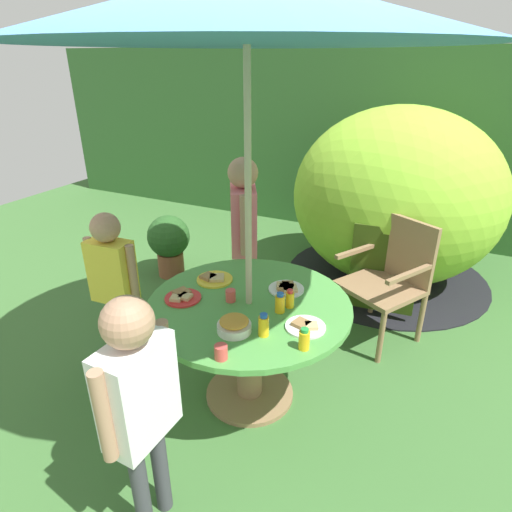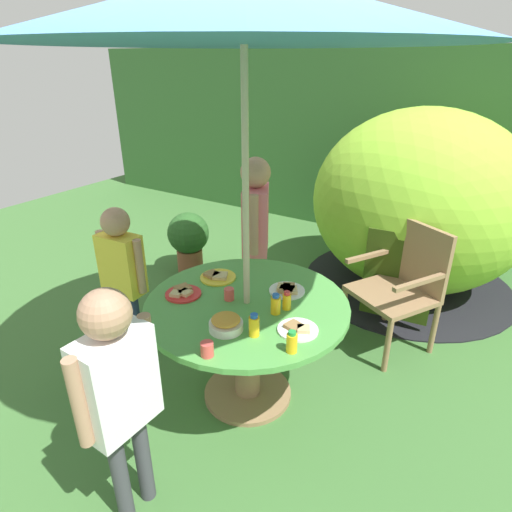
# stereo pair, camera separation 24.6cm
# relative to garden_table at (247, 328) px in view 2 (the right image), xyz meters

# --- Properties ---
(ground_plane) EXTENTS (10.00, 10.00, 0.02)m
(ground_plane) POSITION_rel_garden_table_xyz_m (0.00, 0.00, -0.52)
(ground_plane) COLOR #3D6B33
(hedge_backdrop) EXTENTS (9.00, 0.70, 2.08)m
(hedge_backdrop) POSITION_rel_garden_table_xyz_m (0.00, 3.45, 0.53)
(hedge_backdrop) COLOR #33602D
(hedge_backdrop) RESTS_ON ground_plane
(garden_table) EXTENTS (1.18, 1.18, 0.68)m
(garden_table) POSITION_rel_garden_table_xyz_m (0.00, 0.00, 0.00)
(garden_table) COLOR #93704C
(garden_table) RESTS_ON ground_plane
(patio_umbrella) EXTENTS (2.16, 2.16, 2.31)m
(patio_umbrella) POSITION_rel_garden_table_xyz_m (0.00, 0.00, 1.65)
(patio_umbrella) COLOR #B7AD8C
(patio_umbrella) RESTS_ON ground_plane
(wooden_chair) EXTENTS (0.68, 0.67, 0.92)m
(wooden_chair) POSITION_rel_garden_table_xyz_m (0.63, 1.08, 0.01)
(wooden_chair) COLOR #93704C
(wooden_chair) RESTS_ON ground_plane
(dome_tent) EXTENTS (2.10, 2.10, 1.61)m
(dome_tent) POSITION_rel_garden_table_xyz_m (0.47, 2.04, 0.29)
(dome_tent) COLOR #8CC633
(dome_tent) RESTS_ON ground_plane
(potted_plant) EXTENTS (0.41, 0.41, 0.61)m
(potted_plant) POSITION_rel_garden_table_xyz_m (-1.45, 1.17, -0.15)
(potted_plant) COLOR brown
(potted_plant) RESTS_ON ground_plane
(child_in_pink_shirt) EXTENTS (0.33, 0.40, 1.32)m
(child_in_pink_shirt) POSITION_rel_garden_table_xyz_m (-0.46, 0.83, 0.33)
(child_in_pink_shirt) COLOR navy
(child_in_pink_shirt) RESTS_ON ground_plane
(child_in_yellow_shirt) EXTENTS (0.38, 0.19, 1.10)m
(child_in_yellow_shirt) POSITION_rel_garden_table_xyz_m (-0.96, -0.07, 0.20)
(child_in_yellow_shirt) COLOR navy
(child_in_yellow_shirt) RESTS_ON ground_plane
(child_in_white_shirt) EXTENTS (0.20, 0.41, 1.19)m
(child_in_white_shirt) POSITION_rel_garden_table_xyz_m (-0.04, -0.91, 0.25)
(child_in_white_shirt) COLOR #3F3F47
(child_in_white_shirt) RESTS_ON ground_plane
(snack_bowl) EXTENTS (0.18, 0.18, 0.08)m
(snack_bowl) POSITION_rel_garden_table_xyz_m (0.06, -0.28, 0.22)
(snack_bowl) COLOR white
(snack_bowl) RESTS_ON garden_table
(plate_mid_left) EXTENTS (0.22, 0.22, 0.03)m
(plate_mid_left) POSITION_rel_garden_table_xyz_m (0.14, 0.23, 0.19)
(plate_mid_left) COLOR white
(plate_mid_left) RESTS_ON garden_table
(plate_near_left) EXTENTS (0.21, 0.21, 0.03)m
(plate_near_left) POSITION_rel_garden_table_xyz_m (-0.37, -0.13, 0.19)
(plate_near_left) COLOR red
(plate_near_left) RESTS_ON garden_table
(plate_far_left) EXTENTS (0.21, 0.21, 0.03)m
(plate_far_left) POSITION_rel_garden_table_xyz_m (0.38, -0.10, 0.19)
(plate_far_left) COLOR white
(plate_far_left) RESTS_ON garden_table
(plate_mid_right) EXTENTS (0.23, 0.23, 0.03)m
(plate_mid_right) POSITION_rel_garden_table_xyz_m (-0.32, 0.15, 0.19)
(plate_mid_right) COLOR yellow
(plate_mid_right) RESTS_ON garden_table
(juice_bottle_near_right) EXTENTS (0.05, 0.05, 0.11)m
(juice_bottle_near_right) POSITION_rel_garden_table_xyz_m (0.23, 0.06, 0.23)
(juice_bottle_near_right) COLOR yellow
(juice_bottle_near_right) RESTS_ON garden_table
(juice_bottle_far_right) EXTENTS (0.05, 0.05, 0.13)m
(juice_bottle_far_right) POSITION_rel_garden_table_xyz_m (0.21, -0.25, 0.24)
(juice_bottle_far_right) COLOR yellow
(juice_bottle_far_right) RESTS_ON garden_table
(juice_bottle_center_front) EXTENTS (0.05, 0.05, 0.11)m
(juice_bottle_center_front) POSITION_rel_garden_table_xyz_m (0.43, -0.27, 0.23)
(juice_bottle_center_front) COLOR yellow
(juice_bottle_center_front) RESTS_ON garden_table
(juice_bottle_center_back) EXTENTS (0.05, 0.05, 0.12)m
(juice_bottle_center_back) POSITION_rel_garden_table_xyz_m (0.20, -0.01, 0.23)
(juice_bottle_center_back) COLOR yellow
(juice_bottle_center_back) RESTS_ON garden_table
(cup_near) EXTENTS (0.06, 0.06, 0.07)m
(cup_near) POSITION_rel_garden_table_xyz_m (-0.10, -0.03, 0.21)
(cup_near) COLOR #E04C47
(cup_near) RESTS_ON garden_table
(cup_far) EXTENTS (0.06, 0.06, 0.07)m
(cup_far) POSITION_rel_garden_table_xyz_m (0.11, -0.50, 0.21)
(cup_far) COLOR #E04C47
(cup_far) RESTS_ON garden_table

